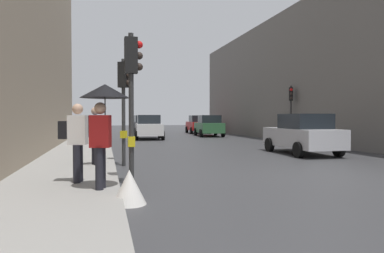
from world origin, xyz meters
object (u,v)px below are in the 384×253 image
Objects in this scene: traffic_light_near_right at (124,92)px; car_dark_suv at (144,125)px; car_green_estate at (209,126)px; warning_sign_triangle at (129,187)px; traffic_light_mid_street at (291,103)px; pedestrian_with_grey_backpack at (94,132)px; car_silver_hatchback at (302,134)px; pedestrian_with_black_backpack at (76,138)px; car_red_sedan at (198,124)px; car_white_compact at (149,127)px; traffic_light_near_left at (132,81)px; pedestrian_with_umbrella at (104,107)px.

car_dark_suv is at bearing 82.41° from traffic_light_near_right.
car_green_estate is 6.66× the size of warning_sign_triangle.
traffic_light_near_right is at bearing -141.98° from traffic_light_mid_street.
pedestrian_with_grey_backpack is (-0.95, -0.68, -1.28)m from traffic_light_near_right.
car_dark_suv is 7.38m from car_green_estate.
traffic_light_near_right is 0.83× the size of car_dark_suv.
warning_sign_triangle is (-0.19, -5.34, -2.12)m from traffic_light_near_right.
car_silver_hatchback and car_green_estate have the same top height.
traffic_light_near_right is at bearing 70.80° from pedestrian_with_black_backpack.
car_green_estate is 1.01× the size of car_red_sedan.
warning_sign_triangle is (-2.70, -19.61, -0.55)m from car_white_compact.
traffic_light_near_left is at bearing -96.56° from car_dark_suv.
traffic_light_mid_street reaches higher than traffic_light_near_right.
traffic_light_near_right is at bearing 87.95° from warning_sign_triangle.
traffic_light_near_left is 0.84× the size of car_white_compact.
car_green_estate is 2.45× the size of pedestrian_with_grey_backpack.
car_white_compact is (2.51, 14.27, -1.57)m from traffic_light_near_right.
traffic_light_near_left is at bearing -107.93° from car_red_sedan.
traffic_light_near_right reaches higher than car_green_estate.
pedestrian_with_grey_backpack is at bearing 99.29° from warning_sign_triangle.
traffic_light_near_right is (-10.74, -8.40, -0.02)m from traffic_light_mid_street.
warning_sign_triangle is (0.46, -0.78, -1.52)m from pedestrian_with_umbrella.
car_red_sedan is (8.31, 22.16, -1.57)m from traffic_light_near_right.
traffic_light_near_right is at bearing -110.56° from car_red_sedan.
car_dark_suv is at bearing 83.44° from traffic_light_near_left.
car_silver_hatchback is 10.86m from warning_sign_triangle.
pedestrian_with_grey_backpack is (-9.27, -22.85, 0.29)m from car_red_sedan.
car_red_sedan is at bearing 88.46° from car_silver_hatchback.
car_red_sedan is (8.31, 25.69, -1.60)m from traffic_light_near_left.
traffic_light_mid_street reaches higher than pedestrian_with_umbrella.
pedestrian_with_umbrella reaches higher than car_white_compact.
traffic_light_near_left reaches higher than car_dark_suv.
car_dark_suv is 23.34m from pedestrian_with_grey_backpack.
pedestrian_with_black_backpack is (-4.24, -25.96, 0.29)m from car_dark_suv.
car_red_sedan is at bearing 99.99° from traffic_light_mid_street.
traffic_light_near_left reaches higher than car_red_sedan.
warning_sign_triangle is (-0.20, -1.82, -2.16)m from traffic_light_near_left.
pedestrian_with_grey_backpack is (-0.96, 2.84, -1.32)m from traffic_light_near_left.
pedestrian_with_umbrella reaches higher than car_red_sedan.
car_green_estate is (7.84, 16.78, -1.57)m from traffic_light_near_right.
car_red_sedan is at bearing 69.63° from pedestrian_with_black_backpack.
traffic_light_mid_street is at bearing 38.02° from traffic_light_near_right.
car_silver_hatchback is 0.98× the size of car_white_compact.
car_dark_suv is at bearing 80.31° from pedestrian_with_grey_backpack.
pedestrian_with_grey_backpack is (-0.30, 3.88, -0.68)m from pedestrian_with_umbrella.
car_red_sedan is (0.54, 20.14, 0.00)m from car_silver_hatchback.
car_dark_suv is 6.55× the size of warning_sign_triangle.
car_white_compact is 19.81m from warning_sign_triangle.
car_green_estate is 22.35m from pedestrian_with_black_backpack.
car_dark_suv is at bearing 119.13° from traffic_light_mid_street.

